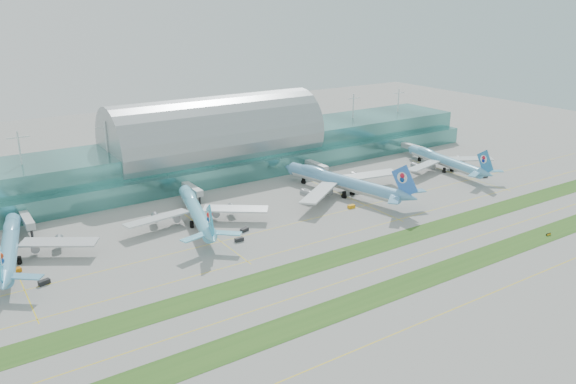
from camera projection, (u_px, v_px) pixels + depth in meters
ground at (365, 252)px, 218.28m from camera, size 700.00×700.00×0.00m
terminal at (216, 148)px, 315.56m from camera, size 340.00×69.10×36.00m
grass_strip_near at (418, 280)px, 196.12m from camera, size 420.00×12.00×0.08m
grass_strip_far at (362, 250)px, 219.85m from camera, size 420.00×12.00×0.08m
taxiline_a at (464, 305)px, 180.31m from camera, size 420.00×0.35×0.01m
taxiline_b at (390, 265)px, 207.20m from camera, size 420.00×0.35×0.01m
taxiline_c at (337, 237)px, 232.52m from camera, size 420.00×0.35×0.01m
taxiline_d at (306, 220)px, 249.92m from camera, size 420.00×0.35×0.01m
airliner_a at (9, 245)px, 209.21m from camera, size 62.70×72.02×19.93m
airliner_b at (196, 210)px, 244.49m from camera, size 61.57×71.06×19.82m
airliner_c at (341, 181)px, 281.25m from camera, size 71.44×82.28×22.86m
airliner_d at (444, 160)px, 321.97m from camera, size 61.43×70.21×19.33m
gse_a at (15, 271)px, 201.55m from camera, size 4.39×2.66×1.49m
gse_b at (44, 282)px, 193.11m from camera, size 4.17×2.68×1.67m
gse_c at (239, 240)px, 227.73m from camera, size 3.72×1.64×1.57m
gse_d at (244, 230)px, 237.63m from camera, size 4.03×2.75×1.42m
gse_e at (351, 206)px, 264.51m from camera, size 3.51×1.94×1.51m
gse_f at (361, 191)px, 285.91m from camera, size 4.09×3.05×1.46m
gse_g at (484, 176)px, 310.15m from camera, size 3.97×2.57×1.56m
gse_h at (486, 171)px, 318.95m from camera, size 3.80×2.37×1.37m
taxiway_sign_east at (548, 234)px, 233.39m from camera, size 2.56×0.61×1.08m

